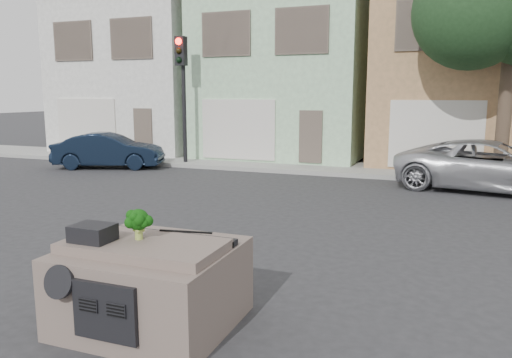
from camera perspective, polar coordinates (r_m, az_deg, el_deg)
The scene contains 13 objects.
ground_plane at distance 9.17m, azimuth -1.40°, elevation -8.51°, with size 120.00×120.00×0.00m, color #303033.
sidewalk at distance 19.05m, azimuth 10.70°, elevation 1.12°, with size 40.00×3.00×0.15m, color gray.
townhouse_white at distance 26.73m, azimuth -11.68°, elevation 11.46°, with size 7.20×8.20×7.55m, color silver.
townhouse_mint at distance 23.58m, azimuth 4.23°, elevation 11.89°, with size 7.20×8.20×7.55m, color #ABD6A9.
townhouse_tan at distance 22.58m, azimuth 23.14°, elevation 11.25°, with size 7.20×8.20×7.55m, color tan.
navy_sedan at distance 20.37m, azimuth -16.39°, elevation 1.23°, with size 1.44×4.14×1.36m, color black.
silver_pickup at distance 16.47m, azimuth 25.11°, elevation -1.24°, with size 2.51×5.44×1.51m, color silver.
traffic_signal at distance 20.12m, azimuth -8.36°, elevation 8.71°, with size 0.40×0.40×5.10m, color black.
tree_near at distance 17.98m, azimuth 27.01°, elevation 13.09°, with size 4.40×4.00×8.50m, color #1C381B.
car_dashboard at distance 6.47m, azimuth -11.78°, elevation -11.39°, with size 2.00×1.80×1.12m, color #6D5D54.
instrument_hump at distance 6.33m, azimuth -18.16°, elevation -5.87°, with size 0.48×0.38×0.20m, color black.
wiper_arm at distance 6.46m, azimuth -8.03°, elevation -5.97°, with size 0.70×0.03×0.02m, color black.
broccoli at distance 6.23m, azimuth -13.29°, elevation -5.02°, with size 0.31×0.31×0.38m, color #0B3508.
Camera 1 is at (3.32, -8.05, 2.87)m, focal length 35.00 mm.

